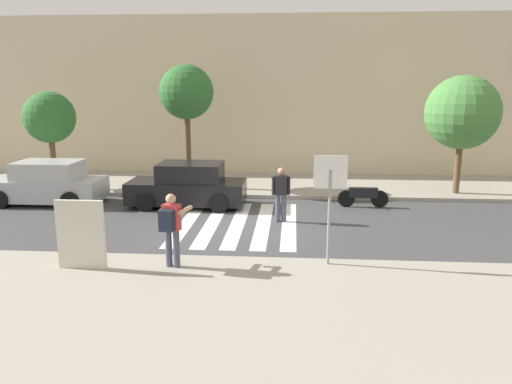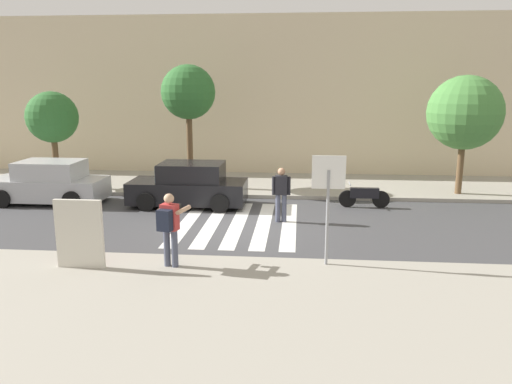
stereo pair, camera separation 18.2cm
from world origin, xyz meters
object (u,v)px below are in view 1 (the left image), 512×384
at_px(advertising_board, 81,234).
at_px(street_tree_center, 186,93).
at_px(street_tree_west, 50,118).
at_px(pedestrian_crossing, 281,192).
at_px(stop_sign, 330,186).
at_px(photographer_with_backpack, 171,224).
at_px(street_tree_east, 462,113).
at_px(parked_car_black, 188,186).
at_px(parked_car_silver, 47,184).
at_px(motorcycle, 363,196).

bearing_deg(advertising_board, street_tree_center, 86.59).
bearing_deg(street_tree_center, advertising_board, -93.41).
xyz_separation_m(street_tree_west, street_tree_center, (5.39, 0.53, 0.96)).
relative_size(pedestrian_crossing, advertising_board, 1.08).
bearing_deg(advertising_board, stop_sign, 7.13).
distance_m(stop_sign, advertising_board, 5.76).
height_order(photographer_with_backpack, street_tree_east, street_tree_east).
relative_size(photographer_with_backpack, street_tree_east, 0.39).
bearing_deg(stop_sign, parked_car_black, 127.92).
relative_size(street_tree_west, street_tree_east, 0.86).
xyz_separation_m(stop_sign, street_tree_east, (5.41, 8.09, 1.19)).
relative_size(stop_sign, street_tree_west, 0.67).
bearing_deg(parked_car_silver, advertising_board, -57.87).
relative_size(street_tree_center, street_tree_east, 1.09).
relative_size(motorcycle, street_tree_west, 0.46).
height_order(pedestrian_crossing, street_tree_west, street_tree_west).
distance_m(pedestrian_crossing, advertising_board, 6.46).
distance_m(street_tree_east, advertising_board, 14.29).
xyz_separation_m(pedestrian_crossing, parked_car_black, (-3.33, 1.80, -0.25)).
relative_size(parked_car_black, street_tree_center, 0.84).
height_order(pedestrian_crossing, motorcycle, pedestrian_crossing).
relative_size(motorcycle, advertising_board, 1.10).
distance_m(parked_car_silver, street_tree_west, 3.15).
bearing_deg(street_tree_center, street_tree_east, -2.10).
height_order(stop_sign, parked_car_black, stop_sign).
bearing_deg(parked_car_black, advertising_board, -99.36).
distance_m(photographer_with_backpack, street_tree_west, 11.02).
bearing_deg(parked_car_black, parked_car_silver, -180.00).
bearing_deg(stop_sign, pedestrian_crossing, 106.77).
relative_size(parked_car_black, advertising_board, 2.56).
distance_m(parked_car_silver, advertising_board, 7.72).
distance_m(stop_sign, photographer_with_backpack, 3.71).
height_order(stop_sign, motorcycle, stop_sign).
distance_m(stop_sign, street_tree_west, 13.17).
height_order(motorcycle, street_tree_east, street_tree_east).
bearing_deg(street_tree_west, parked_car_black, -19.67).
xyz_separation_m(parked_car_silver, street_tree_center, (4.65, 2.65, 3.17)).
bearing_deg(street_tree_east, parked_car_silver, -171.50).
bearing_deg(motorcycle, street_tree_center, 160.67).
relative_size(stop_sign, pedestrian_crossing, 1.49).
height_order(street_tree_center, street_tree_east, street_tree_center).
height_order(pedestrian_crossing, street_tree_east, street_tree_east).
distance_m(parked_car_black, motorcycle, 6.18).
bearing_deg(photographer_with_backpack, parked_car_black, 98.61).
height_order(photographer_with_backpack, parked_car_silver, photographer_with_backpack).
relative_size(stop_sign, advertising_board, 1.60).
distance_m(photographer_with_backpack, parked_car_silver, 8.82).
xyz_separation_m(stop_sign, photographer_with_backpack, (-3.58, -0.49, -0.84)).
bearing_deg(parked_car_black, street_tree_east, 12.81).
height_order(photographer_with_backpack, motorcycle, photographer_with_backpack).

